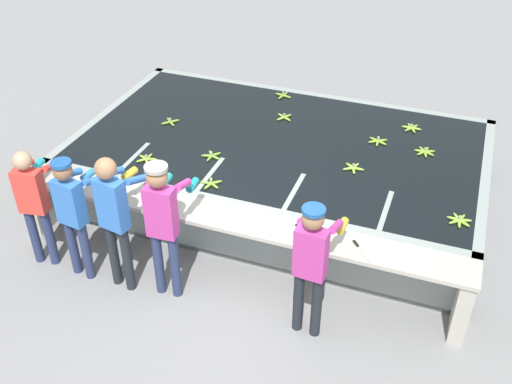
% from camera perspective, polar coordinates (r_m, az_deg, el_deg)
% --- Properties ---
extents(ground_plane, '(80.00, 80.00, 0.00)m').
position_cam_1_polar(ground_plane, '(7.09, -3.24, -8.85)').
color(ground_plane, gray).
rests_on(ground_plane, ground).
extents(wash_tank, '(5.45, 3.22, 0.84)m').
position_cam_1_polar(wash_tank, '(8.35, 2.19, 2.37)').
color(wash_tank, gray).
rests_on(wash_tank, ground).
extents(work_ledge, '(5.45, 0.45, 0.84)m').
position_cam_1_polar(work_ledge, '(6.83, -2.66, -3.83)').
color(work_ledge, '#B7B2A3').
rests_on(work_ledge, ground).
extents(worker_0, '(0.48, 0.74, 1.55)m').
position_cam_1_polar(worker_0, '(7.31, -20.38, -0.54)').
color(worker_0, navy).
rests_on(worker_0, ground).
extents(worker_1, '(0.47, 0.73, 1.57)m').
position_cam_1_polar(worker_1, '(6.96, -17.01, -1.48)').
color(worker_1, navy).
rests_on(worker_1, ground).
extents(worker_2, '(0.48, 0.74, 1.72)m').
position_cam_1_polar(worker_2, '(6.62, -13.28, -1.82)').
color(worker_2, '#1E2328').
rests_on(worker_2, ground).
extents(worker_3, '(0.43, 0.73, 1.72)m').
position_cam_1_polar(worker_3, '(6.41, -8.85, -2.44)').
color(worker_3, navy).
rests_on(worker_3, ground).
extents(worker_4, '(0.43, 0.73, 1.62)m').
position_cam_1_polar(worker_4, '(5.96, 5.31, -6.36)').
color(worker_4, '#1E2328').
rests_on(worker_4, ground).
extents(banana_bunch_floating_0, '(0.28, 0.28, 0.08)m').
position_cam_1_polar(banana_bunch_floating_0, '(9.34, 2.60, 9.18)').
color(banana_bunch_floating_0, '#7FAD33').
rests_on(banana_bunch_floating_0, wash_tank).
extents(banana_bunch_floating_1, '(0.27, 0.28, 0.08)m').
position_cam_1_polar(banana_bunch_floating_1, '(7.23, -4.29, 0.83)').
color(banana_bunch_floating_1, '#7FAD33').
rests_on(banana_bunch_floating_1, wash_tank).
extents(banana_bunch_floating_2, '(0.28, 0.26, 0.08)m').
position_cam_1_polar(banana_bunch_floating_2, '(7.77, -4.25, 3.47)').
color(banana_bunch_floating_2, '#75A333').
rests_on(banana_bunch_floating_2, wash_tank).
extents(banana_bunch_floating_3, '(0.27, 0.28, 0.08)m').
position_cam_1_polar(banana_bunch_floating_3, '(8.25, 11.53, 4.79)').
color(banana_bunch_floating_3, '#7FAD33').
rests_on(banana_bunch_floating_3, wash_tank).
extents(banana_bunch_floating_4, '(0.26, 0.26, 0.08)m').
position_cam_1_polar(banana_bunch_floating_4, '(8.69, 2.70, 7.13)').
color(banana_bunch_floating_4, '#8CB738').
rests_on(banana_bunch_floating_4, wash_tank).
extents(banana_bunch_floating_5, '(0.28, 0.26, 0.08)m').
position_cam_1_polar(banana_bunch_floating_5, '(8.68, 14.59, 5.93)').
color(banana_bunch_floating_5, '#8CB738').
rests_on(banana_bunch_floating_5, wash_tank).
extents(banana_bunch_floating_6, '(0.27, 0.28, 0.08)m').
position_cam_1_polar(banana_bunch_floating_6, '(8.15, 15.79, 3.72)').
color(banana_bunch_floating_6, '#7FAD33').
rests_on(banana_bunch_floating_6, wash_tank).
extents(banana_bunch_floating_7, '(0.28, 0.28, 0.08)m').
position_cam_1_polar(banana_bunch_floating_7, '(6.99, 18.80, -2.56)').
color(banana_bunch_floating_7, '#8CB738').
rests_on(banana_bunch_floating_7, wash_tank).
extents(banana_bunch_floating_8, '(0.26, 0.28, 0.08)m').
position_cam_1_polar(banana_bunch_floating_8, '(7.60, 9.25, 2.29)').
color(banana_bunch_floating_8, '#93BC3D').
rests_on(banana_bunch_floating_8, wash_tank).
extents(banana_bunch_floating_9, '(0.28, 0.27, 0.08)m').
position_cam_1_polar(banana_bunch_floating_9, '(7.81, -10.40, 3.12)').
color(banana_bunch_floating_9, '#8CB738').
rests_on(banana_bunch_floating_9, wash_tank).
extents(banana_bunch_floating_10, '(0.23, 0.23, 0.08)m').
position_cam_1_polar(banana_bunch_floating_10, '(8.65, -8.15, 6.63)').
color(banana_bunch_floating_10, '#75A333').
rests_on(banana_bunch_floating_10, wash_tank).
extents(knife_0, '(0.32, 0.20, 0.02)m').
position_cam_1_polar(knife_0, '(6.51, 4.52, -3.63)').
color(knife_0, silver).
rests_on(knife_0, work_ledge).
extents(knife_1, '(0.25, 0.28, 0.02)m').
position_cam_1_polar(knife_1, '(6.35, 9.78, -5.23)').
color(knife_1, silver).
rests_on(knife_1, work_ledge).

